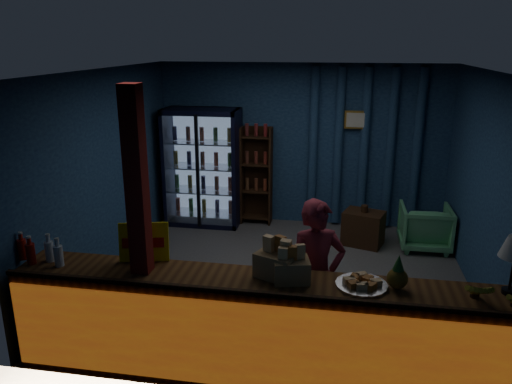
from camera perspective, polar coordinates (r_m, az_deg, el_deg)
ground at (r=6.46m, az=3.13°, el=-9.99°), size 4.60×4.60×0.00m
room_walls at (r=5.92m, az=3.38°, el=3.67°), size 4.60×4.60×4.60m
counter at (r=4.58m, az=0.25°, el=-15.38°), size 4.40×0.57×0.99m
support_post at (r=4.49m, az=-13.09°, el=-4.75°), size 0.16×0.16×2.60m
beverage_cooler at (r=8.20m, az=-5.95°, el=2.80°), size 1.20×0.62×1.90m
bottle_shelf at (r=8.18m, az=0.09°, el=1.86°), size 0.50×0.28×1.60m
curtain_folds at (r=8.04m, az=12.26°, el=4.90°), size 1.74×0.14×2.50m
framed_picture at (r=7.91m, az=11.38°, el=8.09°), size 0.36×0.04×0.28m
shopkeeper at (r=4.85m, az=6.90°, el=-9.64°), size 0.65×0.54×1.53m
green_chair at (r=7.67m, az=18.73°, el=-3.81°), size 0.70×0.72×0.65m
side_table at (r=7.58m, az=12.16°, el=-4.05°), size 0.66×0.56×0.61m
yellow_sign at (r=4.76m, az=-12.70°, el=-5.61°), size 0.47×0.19×0.36m
soda_bottles at (r=5.05m, az=-23.45°, el=-6.24°), size 0.50×0.16×0.27m
snack_box_left at (r=4.31m, az=4.04°, el=-8.68°), size 0.35×0.31×0.32m
snack_box_centre at (r=4.38m, az=2.48°, el=-8.05°), size 0.43×0.39×0.36m
pastry_tray at (r=4.34m, az=11.98°, el=-10.21°), size 0.44×0.44×0.07m
pineapple at (r=4.32m, az=15.88°, el=-9.16°), size 0.17×0.17×0.30m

